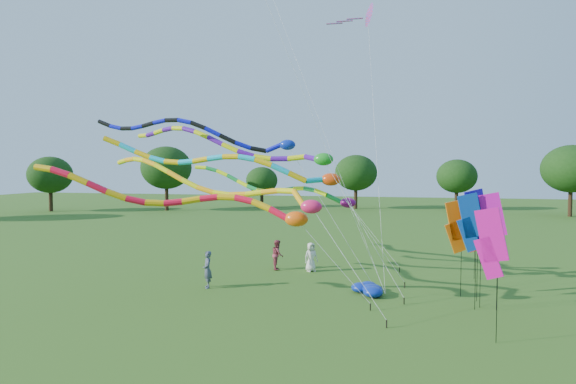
% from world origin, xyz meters
% --- Properties ---
extents(ground, '(160.00, 160.00, 0.00)m').
position_xyz_m(ground, '(0.00, 0.00, 0.00)').
color(ground, '#255817').
rests_on(ground, ground).
extents(tree_ring, '(113.79, 117.87, 9.63)m').
position_xyz_m(tree_ring, '(1.49, -5.15, 5.47)').
color(tree_ring, '#382314').
rests_on(tree_ring, ground).
extents(tube_kite_red, '(14.54, 1.89, 6.67)m').
position_xyz_m(tube_kite_red, '(-5.44, 1.82, 4.49)').
color(tube_kite_red, black).
rests_on(tube_kite_red, ground).
extents(tube_kite_orange, '(14.38, 5.75, 7.14)m').
position_xyz_m(tube_kite_orange, '(-4.77, 3.24, 5.13)').
color(tube_kite_orange, black).
rests_on(tube_kite_orange, ground).
extents(tube_kite_purple, '(15.90, 6.20, 8.99)m').
position_xyz_m(tube_kite_purple, '(-5.21, 6.55, 7.10)').
color(tube_kite_purple, black).
rests_on(tube_kite_purple, ground).
extents(tube_kite_blue, '(15.31, 1.42, 9.22)m').
position_xyz_m(tube_kite_blue, '(-6.74, 6.13, 7.70)').
color(tube_kite_blue, black).
rests_on(tube_kite_blue, ground).
extents(tube_kite_cyan, '(15.68, 1.27, 8.16)m').
position_xyz_m(tube_kite_cyan, '(-4.78, 5.74, 6.06)').
color(tube_kite_cyan, black).
rests_on(tube_kite_cyan, ground).
extents(tube_kite_green, '(13.82, 4.07, 6.68)m').
position_xyz_m(tube_kite_green, '(-3.86, 12.08, 4.55)').
color(tube_kite_green, black).
rests_on(tube_kite_green, ground).
extents(delta_kite_high_c, '(3.47, 6.07, 15.25)m').
position_xyz_m(delta_kite_high_c, '(1.30, 9.23, 14.31)').
color(delta_kite_high_c, black).
rests_on(delta_kite_high_c, ground).
extents(banner_pole_violet, '(1.16, 0.09, 4.55)m').
position_xyz_m(banner_pole_violet, '(6.83, 9.25, 3.29)').
color(banner_pole_violet, black).
rests_on(banner_pole_violet, ground).
extents(banner_pole_blue_a, '(1.12, 0.48, 5.10)m').
position_xyz_m(banner_pole_blue_a, '(6.23, 3.63, 3.83)').
color(banner_pole_blue_a, black).
rests_on(banner_pole_blue_a, ground).
extents(banner_pole_blue_b, '(1.16, 0.19, 4.94)m').
position_xyz_m(banner_pole_blue_b, '(5.96, 3.33, 3.67)').
color(banner_pole_blue_b, black).
rests_on(banner_pole_blue_b, ground).
extents(banner_pole_red, '(1.16, 0.09, 4.70)m').
position_xyz_m(banner_pole_red, '(6.25, 4.73, 3.44)').
color(banner_pole_red, black).
rests_on(banner_pole_red, ground).
extents(banner_pole_orange, '(1.14, 0.38, 4.52)m').
position_xyz_m(banner_pole_orange, '(5.66, 5.32, 3.26)').
color(banner_pole_orange, black).
rests_on(banner_pole_orange, ground).
extents(banner_pole_magenta_b, '(1.16, 0.24, 4.96)m').
position_xyz_m(banner_pole_magenta_b, '(6.84, 3.49, 3.70)').
color(banner_pole_magenta_b, black).
rests_on(banner_pole_magenta_b, ground).
extents(banner_pole_magenta_a, '(1.11, 0.51, 4.65)m').
position_xyz_m(banner_pole_magenta_a, '(6.07, -0.45, 3.39)').
color(banner_pole_magenta_a, black).
rests_on(banner_pole_magenta_a, ground).
extents(blue_nylon_heap, '(1.61, 1.58, 0.54)m').
position_xyz_m(blue_nylon_heap, '(1.47, 4.82, 0.24)').
color(blue_nylon_heap, '#0B2596').
rests_on(blue_nylon_heap, ground).
extents(person_a, '(0.97, 0.92, 1.66)m').
position_xyz_m(person_a, '(-1.78, 9.17, 0.83)').
color(person_a, silver).
rests_on(person_a, ground).
extents(person_b, '(0.71, 0.80, 1.83)m').
position_xyz_m(person_b, '(-6.16, 4.35, 0.92)').
color(person_b, '#42495D').
rests_on(person_b, ground).
extents(person_c, '(0.86, 0.99, 1.73)m').
position_xyz_m(person_c, '(-3.79, 9.29, 0.87)').
color(person_c, '#913442').
rests_on(person_c, ground).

